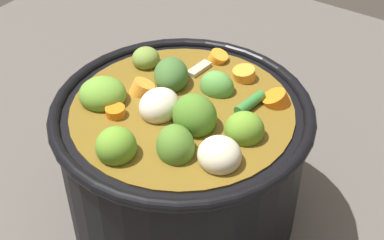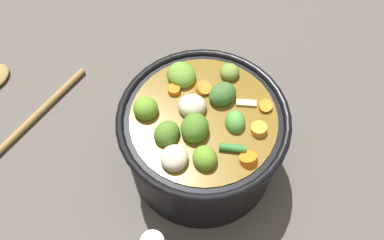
# 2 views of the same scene
# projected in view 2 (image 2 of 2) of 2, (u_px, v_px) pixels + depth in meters

# --- Properties ---
(ground_plane) EXTENTS (1.10, 1.10, 0.00)m
(ground_plane) POSITION_uv_depth(u_px,v_px,m) (202.00, 160.00, 0.70)
(ground_plane) COLOR #514C47
(cooking_pot) EXTENTS (0.25, 0.25, 0.18)m
(cooking_pot) POSITION_uv_depth(u_px,v_px,m) (202.00, 139.00, 0.63)
(cooking_pot) COLOR black
(cooking_pot) RESTS_ON ground_plane
(wooden_spoon) EXTENTS (0.22, 0.23, 0.01)m
(wooden_spoon) POSITION_uv_depth(u_px,v_px,m) (9.00, 90.00, 0.77)
(wooden_spoon) COLOR olive
(wooden_spoon) RESTS_ON ground_plane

